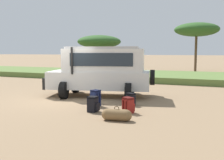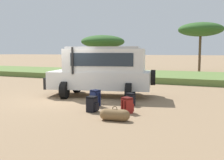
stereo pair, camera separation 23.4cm
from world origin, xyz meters
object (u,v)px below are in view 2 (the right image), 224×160
(backpack_cluster_center, at_px, (95,98))
(acacia_tree_left_mid, at_px, (201,30))
(safari_vehicle, at_px, (102,70))
(backpack_beside_front_wheel, at_px, (127,105))
(duffel_bag_low_black_case, at_px, (115,115))
(backpack_near_rear_wheel, at_px, (92,104))
(acacia_tree_far_left, at_px, (103,42))
(backpack_outermost, at_px, (130,100))

(backpack_cluster_center, height_order, acacia_tree_left_mid, acacia_tree_left_mid)
(safari_vehicle, distance_m, backpack_beside_front_wheel, 3.87)
(safari_vehicle, xyz_separation_m, duffel_bag_low_black_case, (2.42, -4.03, -1.11))
(safari_vehicle, height_order, backpack_cluster_center, safari_vehicle)
(backpack_beside_front_wheel, height_order, backpack_cluster_center, backpack_cluster_center)
(backpack_cluster_center, bearing_deg, safari_vehicle, 109.03)
(backpack_near_rear_wheel, xyz_separation_m, duffel_bag_low_black_case, (1.26, -0.82, -0.09))
(safari_vehicle, bearing_deg, acacia_tree_left_mid, 81.77)
(safari_vehicle, relative_size, acacia_tree_far_left, 0.92)
(acacia_tree_left_mid, bearing_deg, backpack_cluster_center, -95.23)
(backpack_outermost, bearing_deg, backpack_cluster_center, -152.29)
(backpack_beside_front_wheel, xyz_separation_m, acacia_tree_far_left, (-11.47, 21.52, 3.19))
(backpack_beside_front_wheel, bearing_deg, backpack_outermost, 105.32)
(safari_vehicle, xyz_separation_m, backpack_outermost, (2.06, -1.61, -1.04))
(backpack_cluster_center, relative_size, backpack_near_rear_wheel, 1.16)
(safari_vehicle, relative_size, backpack_outermost, 10.62)
(safari_vehicle, height_order, backpack_near_rear_wheel, safari_vehicle)
(acacia_tree_far_left, distance_m, acacia_tree_left_mid, 11.83)
(backpack_cluster_center, distance_m, acacia_tree_left_mid, 21.54)
(backpack_near_rear_wheel, distance_m, acacia_tree_left_mid, 22.44)
(backpack_outermost, xyz_separation_m, acacia_tree_far_left, (-11.13, 20.26, 3.21))
(backpack_outermost, height_order, duffel_bag_low_black_case, backpack_outermost)
(backpack_cluster_center, relative_size, acacia_tree_far_left, 0.11)
(backpack_cluster_center, distance_m, backpack_outermost, 1.44)
(backpack_outermost, relative_size, acacia_tree_far_left, 0.09)
(duffel_bag_low_black_case, bearing_deg, acacia_tree_left_mid, 89.27)
(backpack_outermost, bearing_deg, backpack_beside_front_wheel, -74.68)
(backpack_near_rear_wheel, bearing_deg, duffel_bag_low_black_case, -32.93)
(backpack_beside_front_wheel, height_order, backpack_near_rear_wheel, backpack_near_rear_wheel)
(backpack_cluster_center, distance_m, acacia_tree_far_left, 23.35)
(backpack_outermost, bearing_deg, backpack_near_rear_wheel, -119.33)
(safari_vehicle, height_order, backpack_outermost, safari_vehicle)
(backpack_beside_front_wheel, height_order, acacia_tree_far_left, acacia_tree_far_left)
(backpack_cluster_center, distance_m, backpack_near_rear_wheel, 1.01)
(backpack_near_rear_wheel, height_order, backpack_outermost, backpack_near_rear_wheel)
(backpack_beside_front_wheel, distance_m, backpack_outermost, 1.30)
(acacia_tree_far_left, bearing_deg, backpack_cluster_center, -64.79)
(backpack_cluster_center, distance_m, duffel_bag_low_black_case, 2.40)
(safari_vehicle, distance_m, acacia_tree_far_left, 20.85)
(backpack_beside_front_wheel, xyz_separation_m, backpack_cluster_center, (-1.62, 0.58, 0.05))
(backpack_near_rear_wheel, bearing_deg, safari_vehicle, 109.83)
(backpack_outermost, distance_m, acacia_tree_far_left, 23.34)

